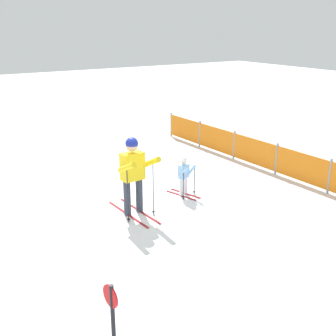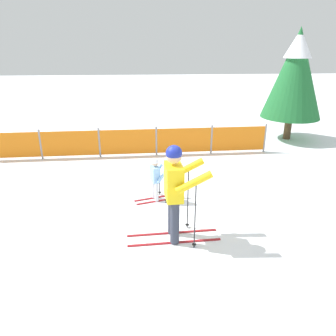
{
  "view_description": "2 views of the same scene",
  "coord_description": "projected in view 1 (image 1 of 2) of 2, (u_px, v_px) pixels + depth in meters",
  "views": [
    {
      "loc": [
        8.01,
        -4.12,
        4.06
      ],
      "look_at": [
        0.13,
        0.91,
        0.85
      ],
      "focal_mm": 45.0,
      "sensor_mm": 36.0,
      "label": 1
    },
    {
      "loc": [
        -0.18,
        -5.17,
        3.37
      ],
      "look_at": [
        0.25,
        1.04,
        0.93
      ],
      "focal_mm": 35.0,
      "sensor_mm": 36.0,
      "label": 2
    }
  ],
  "objects": [
    {
      "name": "ground_plane",
      "position": [
        132.0,
        208.0,
        9.8
      ],
      "size": [
        60.0,
        60.0,
        0.0
      ],
      "primitive_type": "plane",
      "color": "white"
    },
    {
      "name": "skier_child",
      "position": [
        184.0,
        173.0,
        10.35
      ],
      "size": [
        0.96,
        0.53,
        1.0
      ],
      "rotation": [
        0.0,
        0.0,
        0.29
      ],
      "color": "maroon",
      "rests_on": "ground_plane"
    },
    {
      "name": "trail_marker",
      "position": [
        113.0,
        324.0,
        4.77
      ],
      "size": [
        0.28,
        0.06,
        1.36
      ],
      "color": "black",
      "rests_on": "ground_plane"
    },
    {
      "name": "skier_adult",
      "position": [
        133.0,
        169.0,
        9.17
      ],
      "size": [
        1.69,
        0.78,
        1.77
      ],
      "rotation": [
        0.0,
        0.0,
        0.06
      ],
      "color": "maroon",
      "rests_on": "ground_plane"
    },
    {
      "name": "safety_fence",
      "position": [
        254.0,
        151.0,
        12.54
      ],
      "size": [
        8.73,
        0.34,
        0.91
      ],
      "rotation": [
        0.0,
        0.0,
        0.03
      ],
      "color": "gray",
      "rests_on": "ground_plane"
    }
  ]
}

